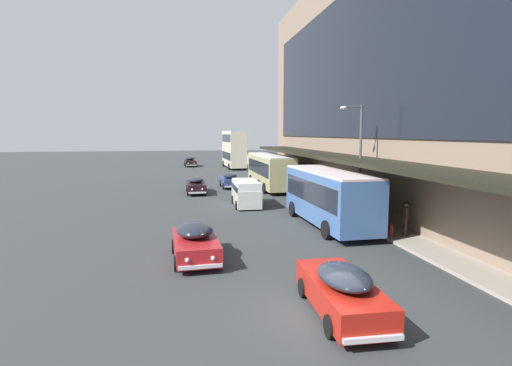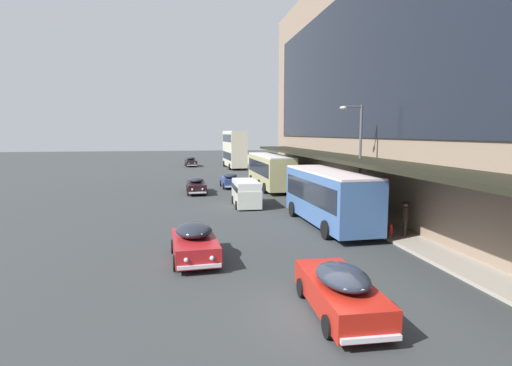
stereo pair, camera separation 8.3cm
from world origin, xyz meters
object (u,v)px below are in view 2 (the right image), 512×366
object	(u,v)px
sedan_oncoming_front	(194,242)
sedan_lead_near	(340,290)
transit_bus_kerbside_rear	(270,169)
sedan_second_near	(196,185)
fire_hydrant	(391,230)
vw_van	(246,192)
pedestrian_at_kerb	(405,217)
transit_bus_kerbside_far	(234,148)
transit_bus_kerbside_front	(328,194)
sedan_trailing_mid	(191,161)
sedan_lead_mid	(230,180)
street_lamp	(358,154)

from	to	relation	value
sedan_oncoming_front	sedan_lead_near	bearing A→B (deg)	-55.74
transit_bus_kerbside_rear	sedan_oncoming_front	xyz separation A→B (m)	(-8.22, -21.98, -1.15)
sedan_second_near	sedan_lead_near	xyz separation A→B (m)	(3.50, -26.20, 0.01)
fire_hydrant	sedan_oncoming_front	bearing A→B (deg)	-171.17
sedan_second_near	sedan_oncoming_front	world-z (taller)	sedan_oncoming_front
sedan_second_near	sedan_lead_near	bearing A→B (deg)	-82.39
sedan_second_near	sedan_oncoming_front	size ratio (longest dim) A/B	1.06
sedan_oncoming_front	fire_hydrant	world-z (taller)	sedan_oncoming_front
sedan_second_near	vw_van	bearing A→B (deg)	-64.43
sedan_lead_near	vw_van	distance (m)	18.84
pedestrian_at_kerb	transit_bus_kerbside_far	bearing A→B (deg)	94.28
transit_bus_kerbside_rear	vw_van	world-z (taller)	transit_bus_kerbside_rear
transit_bus_kerbside_front	sedan_oncoming_front	xyz separation A→B (m)	(-8.08, -5.08, -1.13)
transit_bus_kerbside_front	sedan_trailing_mid	bearing A→B (deg)	98.93
transit_bus_kerbside_front	sedan_oncoming_front	size ratio (longest dim) A/B	2.13
sedan_second_near	fire_hydrant	distance (m)	20.70
transit_bus_kerbside_front	fire_hydrant	size ratio (longest dim) A/B	13.20
sedan_lead_mid	sedan_second_near	bearing A→B (deg)	-137.36
street_lamp	sedan_second_near	bearing A→B (deg)	124.54
sedan_trailing_mid	sedan_oncoming_front	xyz separation A→B (m)	(-0.84, -51.11, -0.04)
pedestrian_at_kerb	street_lamp	distance (m)	5.51
transit_bus_kerbside_front	sedan_oncoming_front	distance (m)	9.61
transit_bus_kerbside_front	vw_van	world-z (taller)	transit_bus_kerbside_front
transit_bus_kerbside_far	sedan_second_near	distance (m)	27.31
sedan_trailing_mid	sedan_lead_mid	bearing A→B (deg)	-82.96
sedan_second_near	sedan_lead_near	distance (m)	26.43
sedan_trailing_mid	sedan_oncoming_front	distance (m)	51.12
vw_van	sedan_second_near	bearing A→B (deg)	115.57
vw_van	pedestrian_at_kerb	xyz separation A→B (m)	(6.76, -11.05, 0.08)
transit_bus_kerbside_rear	transit_bus_kerbside_front	bearing A→B (deg)	-90.47
transit_bus_kerbside_rear	vw_van	distance (m)	10.20
sedan_trailing_mid	sedan_lead_near	size ratio (longest dim) A/B	1.07
transit_bus_kerbside_front	sedan_lead_near	distance (m)	11.99
transit_bus_kerbside_far	sedan_oncoming_front	xyz separation A→B (m)	(-7.67, -46.28, -2.42)
sedan_lead_mid	transit_bus_kerbside_far	bearing A→B (deg)	81.65
sedan_trailing_mid	pedestrian_at_kerb	distance (m)	50.58
fire_hydrant	vw_van	bearing A→B (deg)	118.43
sedan_oncoming_front	vw_van	bearing A→B (deg)	71.35
transit_bus_kerbside_front	street_lamp	world-z (taller)	street_lamp
sedan_second_near	sedan_trailing_mid	bearing A→B (deg)	89.80
sedan_second_near	street_lamp	distance (m)	17.25
transit_bus_kerbside_front	fire_hydrant	bearing A→B (deg)	-58.37
vw_van	transit_bus_kerbside_front	bearing A→B (deg)	-63.12
transit_bus_kerbside_rear	sedan_oncoming_front	bearing A→B (deg)	-110.50
transit_bus_kerbside_rear	pedestrian_at_kerb	distance (m)	20.62
transit_bus_kerbside_front	sedan_second_near	world-z (taller)	transit_bus_kerbside_front
transit_bus_kerbside_front	transit_bus_kerbside_rear	bearing A→B (deg)	89.53
sedan_oncoming_front	street_lamp	size ratio (longest dim) A/B	0.61
sedan_oncoming_front	street_lamp	xyz separation A→B (m)	(10.31, 6.07, 3.49)
transit_bus_kerbside_front	transit_bus_kerbside_rear	distance (m)	16.89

